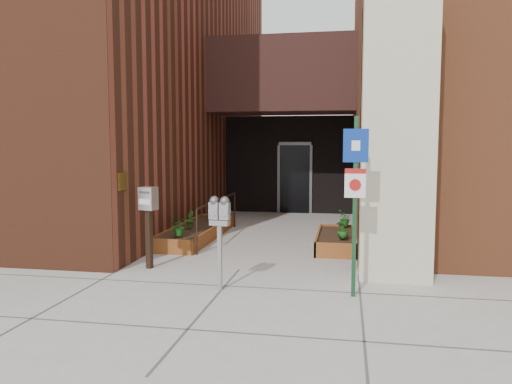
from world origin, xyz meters
The scene contains 15 objects.
ground centered at (0.00, 0.00, 0.00)m, with size 80.00×80.00×0.00m, color #9E9991.
architecture centered at (-0.18, 6.89, 4.98)m, with size 20.00×14.60×10.00m.
planter_left centered at (-1.55, 2.70, 0.13)m, with size 0.90×3.60×0.30m.
planter_right centered at (1.60, 2.20, 0.13)m, with size 0.80×2.20×0.30m.
handrail centered at (-1.05, 2.65, 0.75)m, with size 0.04×3.34×0.90m.
parking_meter centered at (-0.02, -1.20, 1.07)m, with size 0.32×0.17×1.39m.
sign_post centered at (1.90, -1.18, 1.55)m, with size 0.34×0.09×2.51m.
payment_dropbox centered at (-1.54, -0.17, 1.02)m, with size 0.32×0.27×1.41m.
shrub_left_a centered at (-1.51, 1.31, 0.49)m, with size 0.34×0.34×0.38m, color #1A5A19.
shrub_left_b centered at (-1.62, 2.33, 0.48)m, with size 0.20×0.20×0.37m, color #27611B.
shrub_left_c centered at (-1.43, 3.48, 0.47)m, with size 0.19×0.19×0.34m, color #285F1B.
shrub_left_d centered at (-1.41, 3.73, 0.50)m, with size 0.21×0.21×0.41m, color #1B611C.
shrub_right_a centered at (1.74, 1.62, 0.47)m, with size 0.19×0.19×0.34m, color #1C5B1A.
shrub_right_b centered at (1.67, 1.77, 0.46)m, with size 0.17×0.17×0.32m, color #1D5919.
shrub_right_c centered at (1.76, 3.09, 0.48)m, with size 0.33×0.33×0.36m, color #195719.
Camera 1 is at (1.78, -8.14, 2.13)m, focal length 35.00 mm.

